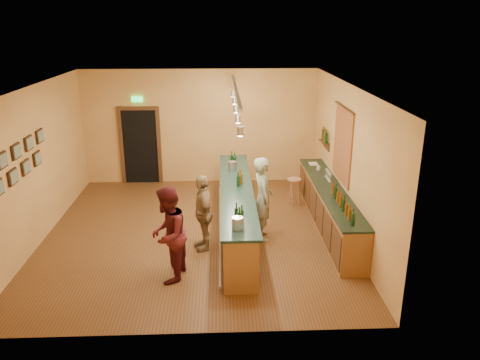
{
  "coord_description": "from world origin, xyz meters",
  "views": [
    {
      "loc": [
        0.57,
        -9.4,
        4.46
      ],
      "look_at": [
        0.97,
        0.2,
        1.15
      ],
      "focal_mm": 35.0,
      "sensor_mm": 36.0,
      "label": 1
    }
  ],
  "objects_px": {
    "back_counter": "(329,207)",
    "tasting_bar": "(236,207)",
    "bar_stool": "(294,184)",
    "bartender": "(263,199)",
    "customer_b": "(203,212)",
    "customer_a": "(168,235)"
  },
  "relations": [
    {
      "from": "customer_a",
      "to": "customer_b",
      "type": "relative_size",
      "value": 1.11
    },
    {
      "from": "back_counter",
      "to": "customer_b",
      "type": "xyz_separation_m",
      "value": [
        -2.78,
        -0.9,
        0.3
      ]
    },
    {
      "from": "bartender",
      "to": "bar_stool",
      "type": "distance_m",
      "value": 2.06
    },
    {
      "from": "bartender",
      "to": "customer_b",
      "type": "distance_m",
      "value": 1.32
    },
    {
      "from": "bartender",
      "to": "bar_stool",
      "type": "bearing_deg",
      "value": -31.23
    },
    {
      "from": "tasting_bar",
      "to": "bar_stool",
      "type": "relative_size",
      "value": 7.18
    },
    {
      "from": "back_counter",
      "to": "tasting_bar",
      "type": "distance_m",
      "value": 2.1
    },
    {
      "from": "customer_a",
      "to": "customer_b",
      "type": "bearing_deg",
      "value": 164.3
    },
    {
      "from": "back_counter",
      "to": "bar_stool",
      "type": "xyz_separation_m",
      "value": [
        -0.59,
        1.34,
        0.08
      ]
    },
    {
      "from": "tasting_bar",
      "to": "customer_b",
      "type": "xyz_separation_m",
      "value": [
        -0.7,
        -0.72,
        0.18
      ]
    },
    {
      "from": "tasting_bar",
      "to": "bartender",
      "type": "height_order",
      "value": "bartender"
    },
    {
      "from": "bartender",
      "to": "back_counter",
      "type": "bearing_deg",
      "value": -76.7
    },
    {
      "from": "bar_stool",
      "to": "customer_a",
      "type": "bearing_deg",
      "value": -128.91
    },
    {
      "from": "tasting_bar",
      "to": "bartender",
      "type": "relative_size",
      "value": 2.84
    },
    {
      "from": "bartender",
      "to": "customer_b",
      "type": "xyz_separation_m",
      "value": [
        -1.25,
        -0.44,
        -0.11
      ]
    },
    {
      "from": "back_counter",
      "to": "tasting_bar",
      "type": "xyz_separation_m",
      "value": [
        -2.09,
        -0.18,
        0.12
      ]
    },
    {
      "from": "back_counter",
      "to": "bartender",
      "type": "distance_m",
      "value": 1.66
    },
    {
      "from": "bartender",
      "to": "customer_a",
      "type": "distance_m",
      "value": 2.44
    },
    {
      "from": "back_counter",
      "to": "customer_a",
      "type": "bearing_deg",
      "value": -148.08
    },
    {
      "from": "bartender",
      "to": "customer_b",
      "type": "height_order",
      "value": "bartender"
    },
    {
      "from": "customer_b",
      "to": "back_counter",
      "type": "bearing_deg",
      "value": 93.18
    },
    {
      "from": "tasting_bar",
      "to": "bar_stool",
      "type": "bearing_deg",
      "value": 45.37
    }
  ]
}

